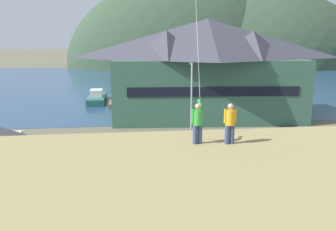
{
  "coord_description": "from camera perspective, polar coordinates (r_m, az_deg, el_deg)",
  "views": [
    {
      "loc": [
        -2.9,
        -21.94,
        10.25
      ],
      "look_at": [
        0.61,
        9.0,
        3.21
      ],
      "focal_mm": 36.98,
      "sensor_mm": 36.0,
      "label": 1
    }
  ],
  "objects": [
    {
      "name": "ground_plane",
      "position": [
        24.39,
        0.98,
        -12.11
      ],
      "size": [
        600.0,
        600.0,
        0.0
      ],
      "primitive_type": "plane",
      "color": "#66604C"
    },
    {
      "name": "parking_lot_pad",
      "position": [
        28.95,
        -0.31,
        -7.89
      ],
      "size": [
        40.0,
        20.0,
        0.1
      ],
      "primitive_type": "cube",
      "color": "gray",
      "rests_on": "ground"
    },
    {
      "name": "bay_water",
      "position": [
        82.63,
        -4.43,
        5.59
      ],
      "size": [
        360.0,
        84.0,
        0.03
      ],
      "primitive_type": "cube",
      "color": "navy",
      "rests_on": "ground"
    },
    {
      "name": "far_hill_west_ridge",
      "position": [
        135.42,
        2.34,
        8.4
      ],
      "size": [
        86.65,
        60.02,
        63.6
      ],
      "primitive_type": "ellipsoid",
      "color": "#334733",
      "rests_on": "ground"
    },
    {
      "name": "far_hill_east_peak",
      "position": [
        148.25,
        13.73,
        8.42
      ],
      "size": [
        95.17,
        74.23,
        58.3
      ],
      "primitive_type": "ellipsoid",
      "color": "#334733",
      "rests_on": "ground"
    },
    {
      "name": "harbor_lodge",
      "position": [
        44.76,
        6.46,
        8.13
      ],
      "size": [
        25.42,
        13.55,
        12.57
      ],
      "color": "#38604C",
      "rests_on": "ground"
    },
    {
      "name": "wharf_dock",
      "position": [
        56.25,
        -7.89,
        2.49
      ],
      "size": [
        3.2,
        10.57,
        0.7
      ],
      "color": "#70604C",
      "rests_on": "ground"
    },
    {
      "name": "moored_boat_wharfside",
      "position": [
        57.01,
        -11.64,
        2.86
      ],
      "size": [
        2.81,
        8.51,
        2.16
      ],
      "color": "#23564C",
      "rests_on": "ground"
    },
    {
      "name": "moored_boat_outer_mooring",
      "position": [
        55.61,
        -4.13,
        2.85
      ],
      "size": [
        3.05,
        8.24,
        2.16
      ],
      "color": "silver",
      "rests_on": "ground"
    },
    {
      "name": "parked_car_lone_by_shed",
      "position": [
        30.88,
        5.24,
        -4.62
      ],
      "size": [
        4.3,
        2.25,
        1.82
      ],
      "color": "navy",
      "rests_on": "parking_lot_pad"
    },
    {
      "name": "parked_car_mid_row_near",
      "position": [
        31.4,
        14.73,
        -4.7
      ],
      "size": [
        4.2,
        2.06,
        1.82
      ],
      "color": "black",
      "rests_on": "parking_lot_pad"
    },
    {
      "name": "parked_car_mid_row_far",
      "position": [
        25.22,
        0.56,
        -8.62
      ],
      "size": [
        4.22,
        2.09,
        1.82
      ],
      "color": "red",
      "rests_on": "parking_lot_pad"
    },
    {
      "name": "parked_car_corner_spot",
      "position": [
        34.07,
        23.95,
        -4.03
      ],
      "size": [
        4.22,
        2.09,
        1.82
      ],
      "color": "#236633",
      "rests_on": "parking_lot_pad"
    },
    {
      "name": "parked_car_back_row_left",
      "position": [
        24.41,
        -14.62,
        -9.8
      ],
      "size": [
        4.28,
        2.22,
        1.82
      ],
      "color": "slate",
      "rests_on": "parking_lot_pad"
    },
    {
      "name": "parked_car_front_row_end",
      "position": [
        31.07,
        -15.32,
        -4.92
      ],
      "size": [
        4.25,
        2.15,
        1.82
      ],
      "color": "black",
      "rests_on": "parking_lot_pad"
    },
    {
      "name": "parked_car_mid_row_center",
      "position": [
        26.62,
        16.28,
        -7.98
      ],
      "size": [
        4.28,
        2.21,
        1.82
      ],
      "color": "silver",
      "rests_on": "parking_lot_pad"
    },
    {
      "name": "parked_car_front_row_red",
      "position": [
        29.18,
        -7.18,
        -5.71
      ],
      "size": [
        4.3,
        2.25,
        1.82
      ],
      "color": "black",
      "rests_on": "parking_lot_pad"
    },
    {
      "name": "parking_light_pole",
      "position": [
        33.52,
        3.88,
        2.92
      ],
      "size": [
        0.24,
        0.78,
        7.8
      ],
      "color": "#ADADB2",
      "rests_on": "parking_lot_pad"
    },
    {
      "name": "person_kite_flyer",
      "position": [
        14.6,
        4.9,
        -1.05
      ],
      "size": [
        0.52,
        0.69,
        1.86
      ],
      "color": "#384770",
      "rests_on": "grassy_hill_foreground"
    },
    {
      "name": "person_companion",
      "position": [
        14.76,
        10.19,
        -1.11
      ],
      "size": [
        0.55,
        0.4,
        1.74
      ],
      "color": "#384770",
      "rests_on": "grassy_hill_foreground"
    }
  ]
}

